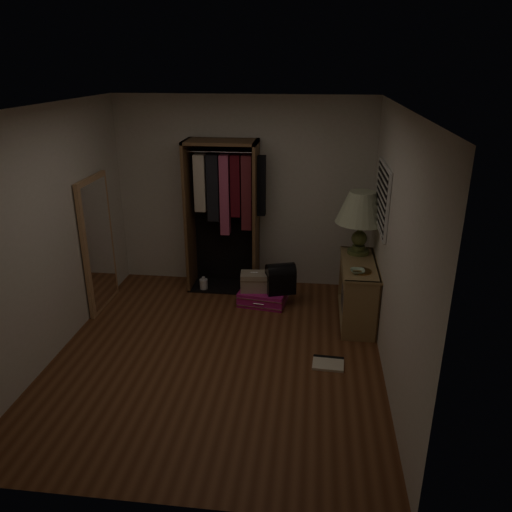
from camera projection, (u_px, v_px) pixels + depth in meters
The scene contains 13 objects.
ground at pixel (218, 354), 5.45m from camera, with size 4.00×4.00×0.00m, color brown.
room_walls at pixel (222, 222), 4.93m from camera, with size 3.52×4.02×2.60m.
console_bookshelf at pixel (357, 288), 6.09m from camera, with size 0.42×1.12×0.75m.
open_wardrobe at pixel (226, 203), 6.66m from camera, with size 1.06×0.50×2.05m.
floor_mirror at pixel (98, 244), 6.25m from camera, with size 0.06×0.80×1.70m.
pink_suitcase at pixel (263, 297), 6.57m from camera, with size 0.67×0.53×0.19m.
train_case at pixel (254, 281), 6.50m from camera, with size 0.38×0.28×0.26m.
black_bag at pixel (281, 278), 6.41m from camera, with size 0.42×0.34×0.40m.
table_lamp at pixel (362, 209), 6.02m from camera, with size 0.78×0.78×0.79m.
brass_tray at pixel (362, 271), 5.68m from camera, with size 0.24×0.24×0.01m.
ceramic_bowl at pixel (358, 271), 5.64m from camera, with size 0.17×0.17×0.04m, color #9FBFA0.
white_jug at pixel (204, 284), 6.95m from camera, with size 0.15×0.15×0.20m.
floor_book at pixel (328, 363), 5.27m from camera, with size 0.34×0.28×0.03m.
Camera 1 is at (0.97, -4.60, 2.99)m, focal length 35.00 mm.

